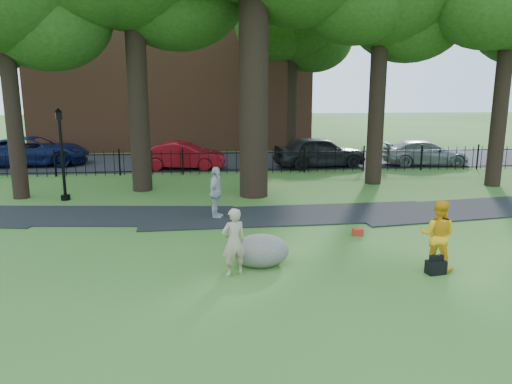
{
  "coord_description": "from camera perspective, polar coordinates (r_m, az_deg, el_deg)",
  "views": [
    {
      "loc": [
        -1.76,
        -12.12,
        4.38
      ],
      "look_at": [
        -0.4,
        2.0,
        1.26
      ],
      "focal_mm": 35.0,
      "sensor_mm": 36.0,
      "label": 1
    }
  ],
  "objects": [
    {
      "name": "red_sedan",
      "position": [
        26.0,
        -8.28,
        4.13
      ],
      "size": [
        4.37,
        2.05,
        1.39
      ],
      "primitive_type": "imported",
      "rotation": [
        0.0,
        0.0,
        1.43
      ],
      "color": "maroon",
      "rests_on": "ground"
    },
    {
      "name": "pedestrian",
      "position": [
        16.35,
        -4.62,
        -0.08
      ],
      "size": [
        0.7,
        1.08,
        1.71
      ],
      "primitive_type": "imported",
      "rotation": [
        0.0,
        0.0,
        1.27
      ],
      "color": "#B7B7BC",
      "rests_on": "ground"
    },
    {
      "name": "boulder",
      "position": [
        12.26,
        0.51,
        -6.48
      ],
      "size": [
        1.64,
        1.41,
        0.82
      ],
      "primitive_type": "ellipsoid",
      "rotation": [
        0.0,
        0.0,
        0.29
      ],
      "color": "#5C554C",
      "rests_on": "ground"
    },
    {
      "name": "silver_car",
      "position": [
        28.38,
        18.77,
        4.23
      ],
      "size": [
        4.7,
        2.24,
        1.32
      ],
      "primitive_type": "imported",
      "rotation": [
        0.0,
        0.0,
        1.48
      ],
      "color": "gray",
      "rests_on": "ground"
    },
    {
      "name": "backpack",
      "position": [
        12.5,
        19.85,
        -8.08
      ],
      "size": [
        0.47,
        0.34,
        0.32
      ],
      "primitive_type": "cube",
      "rotation": [
        0.0,
        0.0,
        0.18
      ],
      "color": "black",
      "rests_on": "ground"
    },
    {
      "name": "brick_building",
      "position": [
        36.23,
        -9.38,
        14.82
      ],
      "size": [
        18.0,
        8.0,
        12.0
      ],
      "primitive_type": "cube",
      "color": "brown",
      "rests_on": "ground"
    },
    {
      "name": "navy_van",
      "position": [
        29.37,
        -24.02,
        4.31
      ],
      "size": [
        5.82,
        3.05,
        1.56
      ],
      "primitive_type": "imported",
      "rotation": [
        0.0,
        0.0,
        1.65
      ],
      "color": "#0D1741",
      "rests_on": "ground"
    },
    {
      "name": "footpath",
      "position": [
        16.84,
        4.11,
        -2.69
      ],
      "size": [
        36.07,
        3.85,
        0.03
      ],
      "primitive_type": "cube",
      "rotation": [
        0.0,
        0.0,
        0.03
      ],
      "color": "black",
      "rests_on": "ground"
    },
    {
      "name": "iron_fence",
      "position": [
        24.48,
        -1.34,
        3.53
      ],
      "size": [
        44.0,
        0.04,
        1.2
      ],
      "color": "black",
      "rests_on": "ground"
    },
    {
      "name": "man",
      "position": [
        12.59,
        20.03,
        -4.63
      ],
      "size": [
        1.04,
        0.97,
        1.7
      ],
      "primitive_type": "imported",
      "rotation": [
        0.0,
        0.0,
        2.61
      ],
      "color": "#EEA514",
      "rests_on": "ground"
    },
    {
      "name": "red_bag",
      "position": [
        14.9,
        11.55,
        -4.5
      ],
      "size": [
        0.34,
        0.24,
        0.22
      ],
      "primitive_type": "cube",
      "rotation": [
        0.0,
        0.0,
        -0.15
      ],
      "color": "#9F2817",
      "rests_on": "ground"
    },
    {
      "name": "woman",
      "position": [
        11.51,
        -2.57,
        -5.72
      ],
      "size": [
        0.68,
        0.56,
        1.6
      ],
      "primitive_type": "imported",
      "rotation": [
        0.0,
        0.0,
        3.5
      ],
      "color": "tan",
      "rests_on": "ground"
    },
    {
      "name": "ground",
      "position": [
        13.01,
        2.6,
        -7.27
      ],
      "size": [
        120.0,
        120.0,
        0.0
      ],
      "primitive_type": "plane",
      "color": "#345B1F",
      "rests_on": "ground"
    },
    {
      "name": "street",
      "position": [
        28.52,
        -1.92,
        3.58
      ],
      "size": [
        80.0,
        7.0,
        0.02
      ],
      "primitive_type": "cube",
      "color": "black",
      "rests_on": "ground"
    },
    {
      "name": "lamppost",
      "position": [
        20.05,
        -21.29,
        3.88
      ],
      "size": [
        0.34,
        0.34,
        3.47
      ],
      "rotation": [
        0.0,
        0.0,
        0.41
      ],
      "color": "black",
      "rests_on": "ground"
    },
    {
      "name": "grey_car",
      "position": [
        26.52,
        7.27,
        4.6
      ],
      "size": [
        5.0,
        2.54,
        1.63
      ],
      "primitive_type": "imported",
      "rotation": [
        0.0,
        0.0,
        1.7
      ],
      "color": "black",
      "rests_on": "ground"
    }
  ]
}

